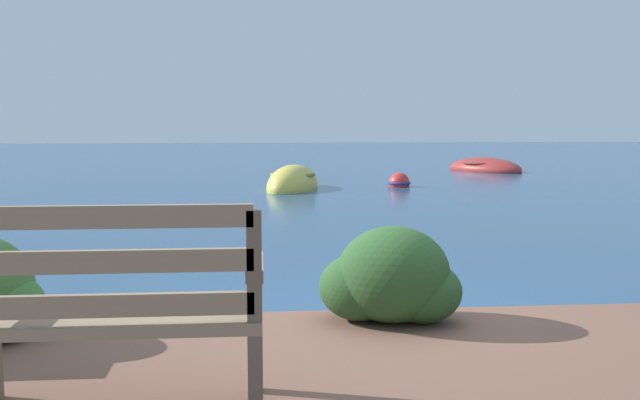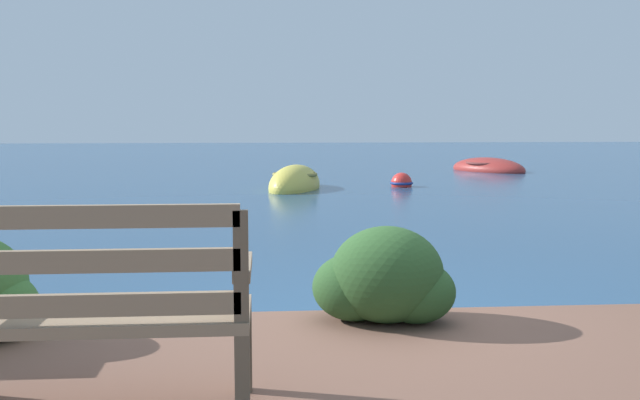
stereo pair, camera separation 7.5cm
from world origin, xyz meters
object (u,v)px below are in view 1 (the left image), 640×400
park_bench (113,307)px  rowboat_mid (485,169)px  mooring_buoy (399,183)px  rowboat_nearest (293,186)px

park_bench → rowboat_mid: size_ratio=0.45×
mooring_buoy → rowboat_mid: bearing=53.1°
rowboat_nearest → mooring_buoy: rowboat_nearest is taller
park_bench → rowboat_nearest: bearing=87.7°
park_bench → mooring_buoy: park_bench is taller
rowboat_nearest → mooring_buoy: bearing=-63.0°
park_bench → rowboat_mid: 18.30m
park_bench → mooring_buoy: bearing=77.4°
rowboat_nearest → park_bench: bearing=-168.4°
park_bench → mooring_buoy: (3.66, 12.40, -0.62)m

